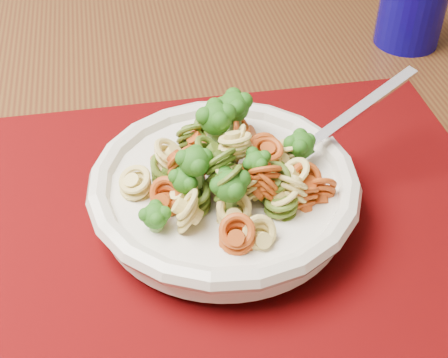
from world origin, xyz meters
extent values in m
cube|color=#4F3216|center=(0.66, -0.29, 0.69)|extent=(1.39, 0.93, 0.04)
cube|color=#500403|center=(0.72, -0.42, 0.71)|extent=(0.51, 0.41, 0.00)
cylinder|color=silver|center=(0.72, -0.41, 0.71)|extent=(0.10, 0.10, 0.01)
cylinder|color=silver|center=(0.72, -0.41, 0.73)|extent=(0.21, 0.21, 0.03)
torus|color=silver|center=(0.72, -0.41, 0.74)|extent=(0.23, 0.23, 0.02)
cylinder|color=#09045D|center=(1.01, -0.16, 0.76)|extent=(0.08, 0.08, 0.10)
camera|label=1|loc=(0.63, -0.80, 1.10)|focal=50.00mm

